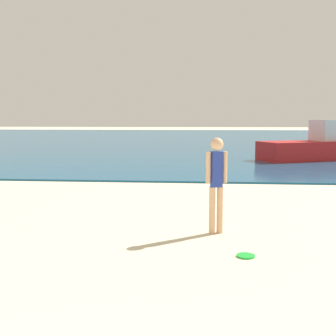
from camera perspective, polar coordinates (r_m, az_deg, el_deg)
water at (r=43.05m, az=3.40°, el=4.10°), size 160.00×60.00×0.06m
person_standing at (r=7.34m, az=6.63°, el=-1.56°), size 0.37×0.22×1.69m
frisbee at (r=6.38m, az=10.57°, el=-11.71°), size 0.27×0.27×0.03m
boat_near at (r=21.38m, az=20.03°, el=2.86°), size 5.83×3.90×1.90m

